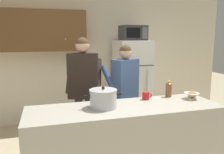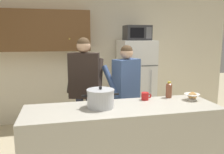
# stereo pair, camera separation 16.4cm
# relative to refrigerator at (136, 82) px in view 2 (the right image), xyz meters

# --- Properties ---
(back_wall_unit) EXTENTS (6.00, 0.48, 2.60)m
(back_wall_unit) POSITION_rel_refrigerator_xyz_m (-1.06, 0.40, 0.60)
(back_wall_unit) COLOR beige
(back_wall_unit) RESTS_ON ground
(kitchen_island) EXTENTS (2.21, 0.68, 0.92)m
(kitchen_island) POSITION_rel_refrigerator_xyz_m (-0.79, -1.85, -0.36)
(kitchen_island) COLOR #BCB7A8
(kitchen_island) RESTS_ON ground
(refrigerator) EXTENTS (0.64, 0.68, 1.63)m
(refrigerator) POSITION_rel_refrigerator_xyz_m (0.00, 0.00, 0.00)
(refrigerator) COLOR white
(refrigerator) RESTS_ON ground
(microwave) EXTENTS (0.48, 0.37, 0.28)m
(microwave) POSITION_rel_refrigerator_xyz_m (0.00, -0.02, 0.96)
(microwave) COLOR #2D2D30
(microwave) RESTS_ON refrigerator
(person_near_pot) EXTENTS (0.60, 0.53, 1.70)m
(person_near_pot) POSITION_rel_refrigerator_xyz_m (-1.12, -0.96, 0.25)
(person_near_pot) COLOR #33384C
(person_near_pot) RESTS_ON ground
(person_by_sink) EXTENTS (0.60, 0.56, 1.59)m
(person_by_sink) POSITION_rel_refrigerator_xyz_m (-0.52, -1.05, 0.17)
(person_by_sink) COLOR #726656
(person_by_sink) RESTS_ON ground
(cooking_pot) EXTENTS (0.42, 0.31, 0.24)m
(cooking_pot) POSITION_rel_refrigerator_xyz_m (-1.04, -1.82, 0.21)
(cooking_pot) COLOR silver
(cooking_pot) RESTS_ON kitchen_island
(coffee_mug) EXTENTS (0.13, 0.09, 0.10)m
(coffee_mug) POSITION_rel_refrigerator_xyz_m (-0.43, -1.63, 0.15)
(coffee_mug) COLOR red
(coffee_mug) RESTS_ON kitchen_island
(bread_bowl) EXTENTS (0.19, 0.19, 0.10)m
(bread_bowl) POSITION_rel_refrigerator_xyz_m (0.13, -1.77, 0.16)
(bread_bowl) COLOR white
(bread_bowl) RESTS_ON kitchen_island
(bottle_near_edge) EXTENTS (0.08, 0.08, 0.21)m
(bottle_near_edge) POSITION_rel_refrigerator_xyz_m (-0.09, -1.59, 0.21)
(bottle_near_edge) COLOR brown
(bottle_near_edge) RESTS_ON kitchen_island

